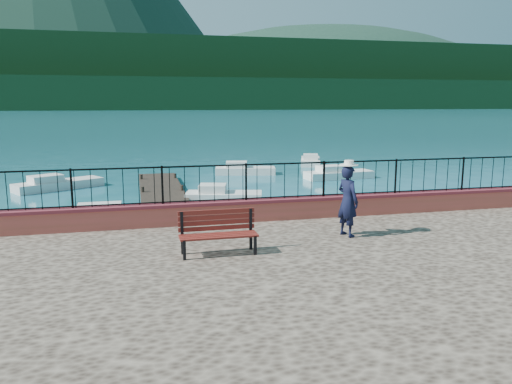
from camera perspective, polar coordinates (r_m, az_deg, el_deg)
name	(u,v)px	position (r m, az deg, el deg)	size (l,w,h in m)	color
ground	(300,318)	(10.57, 5.02, -14.18)	(2000.00, 2000.00, 0.00)	#19596B
parapet	(257,210)	(13.49, 0.11, -2.06)	(28.00, 0.46, 0.58)	#BD4844
railing	(257,182)	(13.35, 0.12, 1.15)	(27.00, 0.05, 0.95)	black
dock	(165,203)	(21.55, -10.35, -1.21)	(2.00, 16.00, 0.30)	#2D231C
far_forest	(139,94)	(309.16, -13.27, 10.83)	(900.00, 60.00, 18.00)	black
foothills	(137,77)	(369.54, -13.45, 12.70)	(900.00, 120.00, 44.00)	black
companion_hill	(325,106)	(611.30, 7.91, 9.73)	(448.00, 384.00, 180.00)	#142D23
park_bench	(218,241)	(10.58, -4.32, -5.62)	(1.64, 0.55, 0.91)	black
person	(348,201)	(12.03, 10.44, -1.02)	(0.62, 0.41, 1.70)	black
hat	(349,163)	(11.89, 10.58, 3.30)	(0.44, 0.44, 0.12)	white
boat_0	(118,213)	(18.69, -15.45, -2.38)	(4.33, 1.30, 0.80)	silver
boat_1	(224,193)	(22.15, -3.68, -0.10)	(3.34, 1.30, 0.80)	silver
boat_2	(339,172)	(29.26, 9.47, 2.31)	(3.97, 1.30, 0.80)	silver
boat_3	(59,181)	(27.28, -21.62, 1.16)	(4.32, 1.30, 0.80)	silver
boat_4	(245,168)	(30.67, -1.23, 2.81)	(3.63, 1.30, 0.80)	silver
boat_5	(310,159)	(35.69, 6.25, 3.80)	(3.53, 1.30, 0.80)	silver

